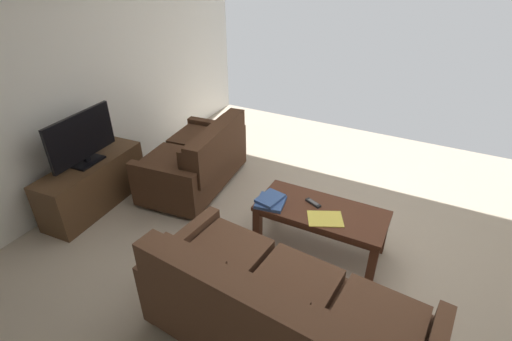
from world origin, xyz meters
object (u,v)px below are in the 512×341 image
Objects in this scene: loveseat_near at (198,160)px; coffee_table at (321,216)px; tv_remote at (313,203)px; flat_tv at (81,139)px; tv_stand at (93,184)px; loose_magazine at (325,219)px; sofa_main at (279,316)px; book_stack at (270,201)px.

loveseat_near is 1.65m from coffee_table.
tv_remote reaches higher than coffee_table.
flat_tv is 2.36m from tv_remote.
coffee_table is at bearing 166.64° from loveseat_near.
tv_stand reaches higher than tv_remote.
tv_stand is at bearing 47.87° from flat_tv.
loveseat_near is at bearing -132.75° from tv_stand.
tv_remote is (0.10, -0.04, 0.08)m from coffee_table.
tv_remote is at bearing -24.49° from coffee_table.
flat_tv reaches higher than coffee_table.
loveseat_near is at bearing 48.22° from loose_magazine.
sofa_main is at bearing 99.61° from tv_remote.
tv_stand is at bearing 12.30° from tv_remote.
loveseat_near reaches higher than coffee_table.
loveseat_near is 1.22× the size of coffee_table.
flat_tv is 4.95× the size of tv_remote.
coffee_table is 0.13m from tv_remote.
sofa_main is 1.73× the size of coffee_table.
book_stack is at bearing -170.35° from flat_tv.
loose_magazine is (-0.17, 0.16, -0.01)m from tv_remote.
book_stack is at bearing -61.58° from sofa_main.
sofa_main reaches higher than tv_stand.
coffee_table is 2.43m from tv_stand.
tv_stand is (0.77, 0.84, -0.08)m from loveseat_near.
sofa_main is at bearing 95.21° from coffee_table.
sofa_main reaches higher than loose_magazine.
sofa_main is at bearing 164.52° from tv_stand.
tv_remote is at bearing -167.71° from flat_tv.
book_stack reaches higher than coffee_table.
flat_tv reaches higher than tv_stand.
tv_stand is at bearing 9.66° from book_stack.
coffee_table is 3.90× the size of loose_magazine.
tv_remote is at bearing 20.66° from loose_magazine.
coffee_table is at bearing 5.85° from loose_magazine.
sofa_main is 1.03m from loose_magazine.
book_stack is 1.80× the size of tv_remote.
flat_tv is at bearing -15.50° from sofa_main.
loveseat_near is 4.74× the size of book_stack.
coffee_table is (0.10, -1.14, 0.01)m from sofa_main.
tv_stand is (2.38, 0.45, -0.11)m from coffee_table.
book_stack is at bearing 15.61° from coffee_table.
flat_tv is 2.75× the size of loose_magazine.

